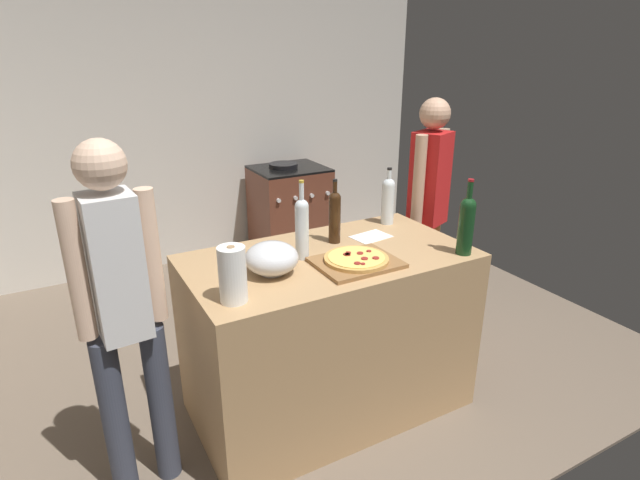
# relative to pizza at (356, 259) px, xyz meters

# --- Properties ---
(ground_plane) EXTENTS (4.39, 3.78, 0.02)m
(ground_plane) POSITION_rel_pizza_xyz_m (0.08, 1.06, -0.97)
(ground_plane) COLOR #6B5B4C
(kitchen_wall_rear) EXTENTS (4.39, 0.10, 2.60)m
(kitchen_wall_rear) POSITION_rel_pizza_xyz_m (0.08, 2.70, 0.34)
(kitchen_wall_rear) COLOR beige
(kitchen_wall_rear) RESTS_ON ground_plane
(counter) EXTENTS (1.47, 0.80, 0.93)m
(counter) POSITION_rel_pizza_xyz_m (-0.06, 0.17, -0.49)
(counter) COLOR tan
(counter) RESTS_ON ground_plane
(cutting_board) EXTENTS (0.40, 0.32, 0.02)m
(cutting_board) POSITION_rel_pizza_xyz_m (-0.00, 0.00, -0.02)
(cutting_board) COLOR olive
(cutting_board) RESTS_ON counter
(pizza) EXTENTS (0.32, 0.32, 0.03)m
(pizza) POSITION_rel_pizza_xyz_m (0.00, 0.00, 0.00)
(pizza) COLOR tan
(pizza) RESTS_ON cutting_board
(mixing_bowl) EXTENTS (0.25, 0.25, 0.15)m
(mixing_bowl) POSITION_rel_pizza_xyz_m (-0.41, 0.10, 0.05)
(mixing_bowl) COLOR #B2B2B7
(mixing_bowl) RESTS_ON counter
(paper_towel_roll) EXTENTS (0.12, 0.12, 0.25)m
(paper_towel_roll) POSITION_rel_pizza_xyz_m (-0.66, -0.07, 0.09)
(paper_towel_roll) COLOR white
(paper_towel_roll) RESTS_ON counter
(wine_bottle_amber) EXTENTS (0.08, 0.08, 0.39)m
(wine_bottle_amber) POSITION_rel_pizza_xyz_m (0.56, -0.15, 0.14)
(wine_bottle_amber) COLOR #143819
(wine_bottle_amber) RESTS_ON counter
(wine_bottle_dark) EXTENTS (0.07, 0.07, 0.40)m
(wine_bottle_dark) POSITION_rel_pizza_xyz_m (-0.19, 0.20, 0.14)
(wine_bottle_dark) COLOR silver
(wine_bottle_dark) RESTS_ON counter
(wine_bottle_clear) EXTENTS (0.06, 0.06, 0.35)m
(wine_bottle_clear) POSITION_rel_pizza_xyz_m (0.06, 0.31, 0.13)
(wine_bottle_clear) COLOR #331E0F
(wine_bottle_clear) RESTS_ON counter
(wine_bottle_green) EXTENTS (0.08, 0.08, 0.34)m
(wine_bottle_green) POSITION_rel_pizza_xyz_m (0.50, 0.43, 0.12)
(wine_bottle_green) COLOR silver
(wine_bottle_green) RESTS_ON counter
(recipe_sheet) EXTENTS (0.23, 0.18, 0.00)m
(recipe_sheet) POSITION_rel_pizza_xyz_m (0.28, 0.28, -0.03)
(recipe_sheet) COLOR white
(recipe_sheet) RESTS_ON counter
(stove) EXTENTS (0.66, 0.60, 0.91)m
(stove) POSITION_rel_pizza_xyz_m (0.73, 2.30, -0.52)
(stove) COLOR brown
(stove) RESTS_ON ground_plane
(person_in_stripes) EXTENTS (0.36, 0.21, 1.62)m
(person_in_stripes) POSITION_rel_pizza_xyz_m (-1.08, 0.09, -0.04)
(person_in_stripes) COLOR #383D4C
(person_in_stripes) RESTS_ON ground_plane
(person_in_red) EXTENTS (0.36, 0.27, 1.63)m
(person_in_red) POSITION_rel_pizza_xyz_m (0.94, 0.59, -0.02)
(person_in_red) COLOR #D88C4C
(person_in_red) RESTS_ON ground_plane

